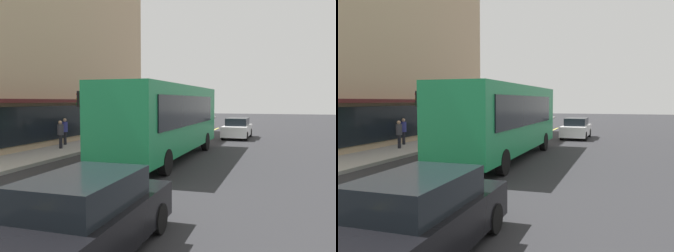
% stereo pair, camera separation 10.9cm
% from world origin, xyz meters
% --- Properties ---
extents(ground, '(120.00, 120.00, 0.00)m').
position_xyz_m(ground, '(0.00, 0.00, 0.00)').
color(ground, '#28282B').
extents(sidewalk, '(80.00, 2.93, 0.15)m').
position_xyz_m(sidewalk, '(0.00, 5.50, 0.07)').
color(sidewalk, '#9E9B93').
rests_on(sidewalk, ground).
extents(lane_centre_stripe, '(36.00, 0.16, 0.01)m').
position_xyz_m(lane_centre_stripe, '(0.00, 0.00, 0.00)').
color(lane_centre_stripe, '#D8D14C').
rests_on(lane_centre_stripe, ground).
extents(storefront_building, '(24.30, 8.96, 15.73)m').
position_xyz_m(storefront_building, '(1.57, 11.14, 7.86)').
color(storefront_building, tan).
rests_on(storefront_building, ground).
extents(bus, '(11.17, 2.74, 3.50)m').
position_xyz_m(bus, '(-2.26, -0.74, 1.99)').
color(bus, '#197F47').
rests_on(bus, ground).
extents(traffic_light, '(0.30, 0.52, 3.20)m').
position_xyz_m(traffic_light, '(-1.02, 4.66, 2.53)').
color(traffic_light, '#2D2D33').
rests_on(traffic_light, sidewalk).
extents(car_white, '(4.34, 1.94, 1.52)m').
position_xyz_m(car_white, '(8.27, -2.95, 0.74)').
color(car_white, white).
rests_on(car_white, ground).
extents(car_black, '(4.30, 1.87, 1.52)m').
position_xyz_m(car_black, '(-12.78, -2.60, 0.74)').
color(car_black, black).
rests_on(car_black, ground).
extents(car_navy, '(4.36, 1.98, 1.52)m').
position_xyz_m(car_navy, '(5.00, 2.65, 0.74)').
color(car_navy, navy).
rests_on(car_navy, ground).
extents(pedestrian_near_storefront, '(0.34, 0.34, 1.60)m').
position_xyz_m(pedestrian_near_storefront, '(0.04, 6.47, 1.10)').
color(pedestrian_near_storefront, black).
rests_on(pedestrian_near_storefront, sidewalk).
extents(pedestrian_at_corner, '(0.34, 0.34, 1.55)m').
position_xyz_m(pedestrian_at_corner, '(-1.51, 5.71, 1.07)').
color(pedestrian_at_corner, black).
rests_on(pedestrian_at_corner, sidewalk).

